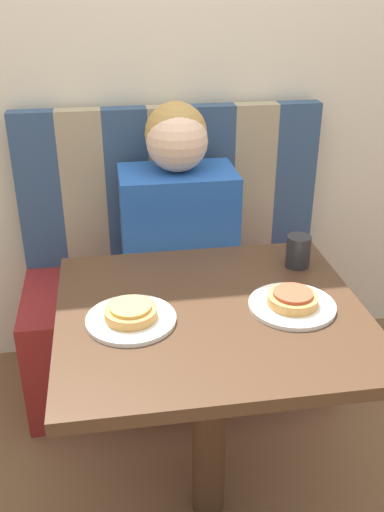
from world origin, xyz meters
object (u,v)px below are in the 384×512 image
at_px(pizza_left, 131,312).
at_px(pizza_right, 293,298).
at_px(drinking_cup, 298,251).
at_px(plate_left, 131,319).
at_px(plate_right, 292,306).
at_px(person, 178,203).

relative_size(pizza_left, pizza_right, 1.00).
relative_size(pizza_left, drinking_cup, 1.38).
bearing_deg(pizza_left, drinking_cup, 23.98).
bearing_deg(plate_left, pizza_left, 0.00).
xyz_separation_m(pizza_left, drinking_cup, (0.51, 0.23, 0.02)).
distance_m(plate_left, pizza_left, 0.02).
xyz_separation_m(plate_left, pizza_left, (0.00, 0.00, 0.02)).
distance_m(plate_left, plate_right, 0.42).
bearing_deg(pizza_right, plate_right, 0.00).
relative_size(person, pizza_right, 5.04).
height_order(pizza_right, drinking_cup, drinking_cup).
bearing_deg(drinking_cup, plate_left, -156.02).
relative_size(plate_right, pizza_right, 1.71).
distance_m(person, plate_right, 0.71).
xyz_separation_m(plate_right, pizza_left, (-0.42, 0.00, 0.02)).
relative_size(person, plate_left, 2.94).
xyz_separation_m(person, pizza_left, (-0.21, -0.68, -0.02)).
distance_m(person, plate_left, 0.71).
bearing_deg(pizza_right, person, 107.28).
height_order(plate_left, plate_right, same).
height_order(plate_right, drinking_cup, drinking_cup).
xyz_separation_m(plate_left, plate_right, (0.42, 0.00, 0.00)).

